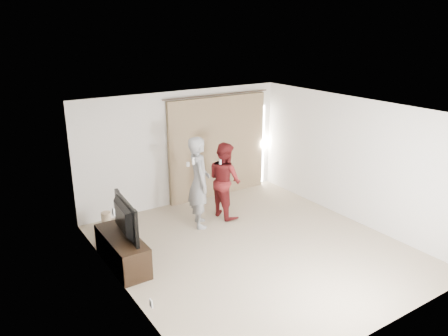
{
  "coord_description": "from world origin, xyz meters",
  "views": [
    {
      "loc": [
        -4.46,
        -5.75,
        3.97
      ],
      "look_at": [
        0.1,
        1.2,
        1.23
      ],
      "focal_mm": 35.0,
      "sensor_mm": 36.0,
      "label": 1
    }
  ],
  "objects_px": {
    "tv": "(120,219)",
    "person_woman": "(225,180)",
    "tv_console": "(122,251)",
    "person_man": "(199,182)"
  },
  "relations": [
    {
      "from": "tv_console",
      "to": "person_man",
      "type": "relative_size",
      "value": 0.75
    },
    {
      "from": "tv",
      "to": "person_woman",
      "type": "distance_m",
      "value": 2.72
    },
    {
      "from": "tv_console",
      "to": "person_man",
      "type": "distance_m",
      "value": 2.13
    },
    {
      "from": "tv",
      "to": "tv_console",
      "type": "bearing_deg",
      "value": 0.0
    },
    {
      "from": "tv_console",
      "to": "person_woman",
      "type": "distance_m",
      "value": 2.77
    },
    {
      "from": "tv",
      "to": "person_woman",
      "type": "bearing_deg",
      "value": -69.18
    },
    {
      "from": "tv_console",
      "to": "person_woman",
      "type": "xyz_separation_m",
      "value": [
        2.61,
        0.76,
        0.55
      ]
    },
    {
      "from": "person_man",
      "to": "person_woman",
      "type": "distance_m",
      "value": 0.72
    },
    {
      "from": "tv_console",
      "to": "person_man",
      "type": "bearing_deg",
      "value": 18.61
    },
    {
      "from": "tv",
      "to": "person_man",
      "type": "distance_m",
      "value": 2.02
    }
  ]
}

